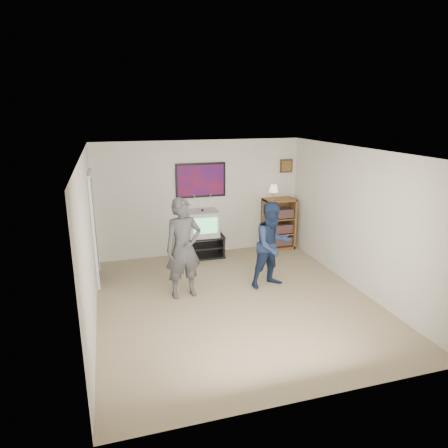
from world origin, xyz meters
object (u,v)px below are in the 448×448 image
media_stand (201,246)px  person_tall (183,248)px  bookshelf (278,224)px  person_short (272,245)px  crt_television (203,223)px

media_stand → person_tall: size_ratio=0.57×
person_tall → bookshelf: bearing=27.5°
media_stand → person_short: bearing=-62.3°
crt_television → bookshelf: 1.81m
crt_television → person_short: bearing=-62.4°
crt_television → bookshelf: bearing=4.1°
bookshelf → person_tall: 3.15m
bookshelf → person_tall: bearing=-144.5°
crt_television → person_tall: (-0.75, -1.77, 0.11)m
crt_television → person_tall: bearing=-110.6°
media_stand → crt_television: bearing=1.6°
bookshelf → person_short: size_ratio=0.75×
media_stand → bookshelf: bearing=3.1°
crt_television → bookshelf: bookshelf is taller
crt_television → media_stand: bearing=-177.5°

